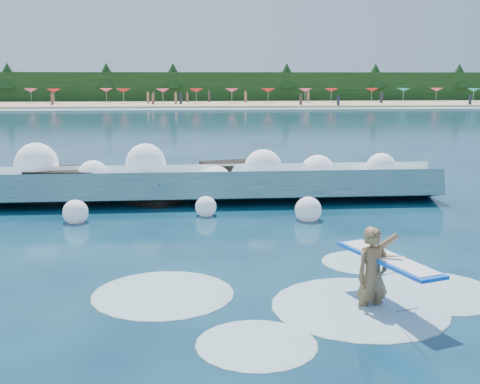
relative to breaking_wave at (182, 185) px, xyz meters
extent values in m
plane|color=#072138|center=(0.02, -7.03, -0.52)|extent=(200.00, 200.00, 0.00)
cube|color=tan|center=(0.02, 70.97, -0.32)|extent=(140.00, 20.00, 0.40)
cube|color=silver|center=(0.02, 59.97, -0.48)|extent=(140.00, 5.00, 0.08)
cube|color=black|center=(0.02, 80.97, 1.98)|extent=(140.00, 4.00, 5.00)
cube|color=teal|center=(0.00, -0.16, -0.09)|extent=(17.17, 2.61, 1.43)
cube|color=white|center=(0.00, 0.64, 0.34)|extent=(17.17, 1.21, 0.67)
cube|color=black|center=(-3.95, 0.49, -0.09)|extent=(2.46, 1.95, 1.24)
cube|color=black|center=(-0.95, -0.31, -0.18)|extent=(2.18, 2.11, 0.95)
cube|color=black|center=(1.75, 0.89, -0.05)|extent=(2.27, 2.02, 1.34)
imported|color=olive|center=(3.43, -10.12, 0.08)|extent=(0.74, 0.58, 1.81)
cube|color=blue|center=(3.71, -10.07, 0.39)|extent=(1.30, 2.52, 0.06)
cube|color=white|center=(3.71, -10.07, 0.40)|extent=(1.14, 2.30, 0.06)
cylinder|color=black|center=(3.61, -11.32, -0.07)|extent=(0.01, 0.91, 0.43)
sphere|color=white|center=(-4.87, 0.50, 0.70)|extent=(1.44, 1.44, 1.44)
sphere|color=white|center=(-2.93, 0.02, 0.35)|extent=(1.03, 1.03, 1.03)
sphere|color=white|center=(-1.22, 0.43, 0.70)|extent=(1.34, 1.34, 1.34)
sphere|color=white|center=(1.14, -0.36, 0.18)|extent=(1.03, 1.03, 1.03)
sphere|color=white|center=(2.74, -0.14, 0.54)|extent=(1.30, 1.30, 1.30)
sphere|color=white|center=(4.72, 0.33, 0.33)|extent=(1.20, 1.20, 1.20)
sphere|color=white|center=(6.69, -0.55, 0.57)|extent=(1.01, 1.01, 1.01)
sphere|color=white|center=(-3.03, -2.91, -0.24)|extent=(0.73, 0.73, 0.73)
sphere|color=white|center=(0.72, -2.41, -0.25)|extent=(0.64, 0.64, 0.64)
sphere|color=white|center=(3.67, -3.25, -0.23)|extent=(0.78, 0.78, 0.78)
ellipsoid|color=silver|center=(3.25, -10.02, -0.52)|extent=(3.22, 3.22, 0.16)
ellipsoid|color=silver|center=(1.21, -11.40, -0.52)|extent=(1.93, 1.93, 0.10)
ellipsoid|color=silver|center=(4.95, -9.39, -0.52)|extent=(2.51, 2.51, 0.13)
ellipsoid|color=silver|center=(-0.31, -9.04, -0.52)|extent=(2.75, 2.75, 0.14)
ellipsoid|color=silver|center=(4.08, -7.40, -0.52)|extent=(1.85, 1.85, 0.09)
cone|color=#EA446E|center=(-23.10, 73.94, 1.73)|extent=(2.00, 2.00, 0.50)
cone|color=red|center=(-19.15, 71.35, 1.73)|extent=(2.00, 2.00, 0.50)
cone|color=#EA446E|center=(-11.96, 74.32, 1.73)|extent=(2.00, 2.00, 0.50)
cone|color=red|center=(-9.00, 70.57, 1.73)|extent=(2.00, 2.00, 0.50)
cone|color=#EA446E|center=(-3.25, 70.82, 1.73)|extent=(2.00, 2.00, 0.50)
cone|color=red|center=(1.71, 71.28, 1.73)|extent=(2.00, 2.00, 0.50)
cone|color=#EA446E|center=(7.01, 70.84, 1.73)|extent=(2.00, 2.00, 0.50)
cone|color=red|center=(12.55, 71.01, 1.73)|extent=(2.00, 2.00, 0.50)
cone|color=#EA446E|center=(18.28, 71.42, 1.73)|extent=(2.00, 2.00, 0.50)
cone|color=red|center=(22.42, 71.83, 1.73)|extent=(2.00, 2.00, 0.50)
cone|color=red|center=(29.15, 72.96, 1.73)|extent=(2.00, 2.00, 0.50)
cone|color=teal|center=(34.15, 72.68, 1.73)|extent=(2.00, 2.00, 0.50)
cone|color=#EA446E|center=(39.90, 73.65, 1.73)|extent=(2.00, 2.00, 0.50)
cone|color=teal|center=(44.58, 70.62, 1.73)|extent=(2.00, 2.00, 0.50)
cube|color=#3F332D|center=(-8.70, 72.51, 0.67)|extent=(0.35, 0.22, 1.57)
cube|color=#262633|center=(35.87, 71.64, 0.64)|extent=(0.35, 0.22, 1.51)
cube|color=brown|center=(20.97, 61.60, 0.34)|extent=(0.35, 0.22, 1.56)
cube|color=#3F332D|center=(13.42, 67.89, 0.62)|extent=(0.35, 0.22, 1.47)
cube|color=#8C664C|center=(-21.24, 69.52, 0.65)|extent=(0.35, 0.22, 1.53)
cube|color=#3F332D|center=(45.46, 74.15, 0.65)|extent=(0.35, 0.22, 1.54)
cube|color=#8C664C|center=(29.26, 69.14, 0.67)|extent=(0.35, 0.22, 1.57)
cube|color=brown|center=(-0.33, 66.95, 0.60)|extent=(0.35, 0.22, 1.43)
cube|color=#3F332D|center=(19.36, 68.13, 0.64)|extent=(0.35, 0.22, 1.52)
cube|color=#8C664C|center=(27.91, 63.43, 0.59)|extent=(0.35, 0.22, 1.40)
cube|color=#262633|center=(4.21, 70.26, 0.58)|extent=(0.35, 0.22, 1.39)
cube|color=brown|center=(-1.72, 67.08, 0.69)|extent=(0.35, 0.22, 1.61)
cube|color=#262633|center=(-6.63, 72.31, 0.66)|extent=(0.35, 0.22, 1.56)
cube|color=#8C664C|center=(10.22, 70.59, 0.65)|extent=(0.35, 0.22, 1.53)
camera|label=1|loc=(0.19, -20.06, 3.55)|focal=45.00mm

